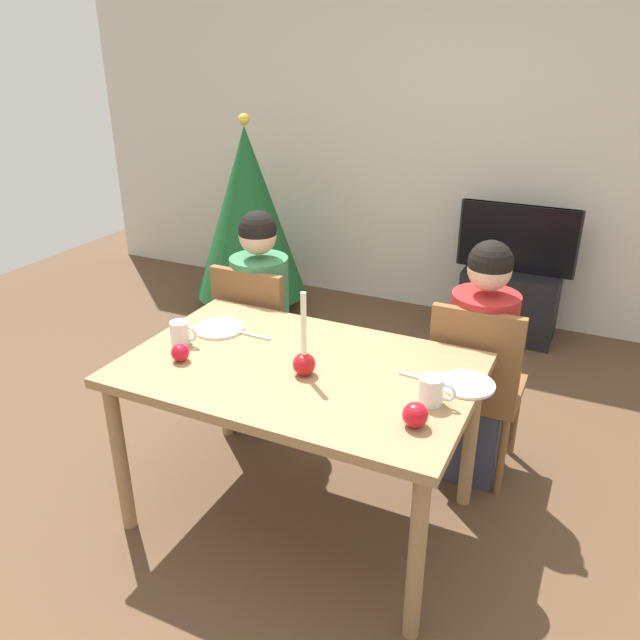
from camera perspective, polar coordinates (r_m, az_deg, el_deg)
The scene contains 19 objects.
ground_plane at distance 2.97m, azimuth -1.73°, elevation -16.96°, with size 7.68×7.68×0.00m, color brown.
back_wall at distance 4.74m, azimuth 13.05°, elevation 15.70°, with size 6.40×0.10×2.60m, color beige.
dining_table at distance 2.58m, azimuth -1.92°, elevation -5.77°, with size 1.40×0.90×0.75m.
chair_left at distance 3.37m, azimuth -5.55°, elevation -1.32°, with size 0.40×0.40×0.90m.
chair_right at distance 3.00m, azimuth 13.84°, elevation -5.37°, with size 0.40×0.40×0.90m.
person_left_child at distance 3.37m, azimuth -5.31°, elevation -0.22°, with size 0.30×0.30×1.17m.
person_right_child at distance 3.00m, azimuth 14.08°, elevation -4.13°, with size 0.30×0.30×1.17m.
tv_stand at distance 4.65m, azimuth 16.66°, elevation 1.50°, with size 0.64×0.40×0.48m, color black.
tv at distance 4.50m, azimuth 17.37°, elevation 7.03°, with size 0.79×0.05×0.46m.
christmas_tree at distance 4.76m, azimuth -6.49°, elevation 9.56°, with size 0.83×0.83×1.47m.
candle_centerpiece at distance 2.45m, azimuth -1.45°, elevation -3.49°, with size 0.09×0.09×0.35m.
plate_left at distance 2.88m, azimuth -9.10°, elevation -0.75°, with size 0.22×0.22×0.01m, color white.
plate_right at distance 2.46m, azimuth 13.07°, elevation -5.67°, with size 0.21×0.21×0.01m, color white.
mug_left at distance 2.76m, azimuth -12.44°, elevation -1.12°, with size 0.13×0.08×0.10m.
mug_right at distance 2.30m, azimuth 10.03°, elevation -6.27°, with size 0.14×0.09×0.10m.
fork_left at distance 2.80m, azimuth -6.07°, elevation -1.38°, with size 0.18×0.01×0.01m, color silver.
fork_right at distance 2.47m, azimuth 9.08°, elevation -5.22°, with size 0.18×0.01×0.01m, color silver.
apple_near_candle at distance 2.62m, azimuth -12.49°, elevation -2.90°, with size 0.07×0.07×0.07m, color red.
apple_by_left_plate at distance 2.17m, azimuth 8.58°, elevation -8.45°, with size 0.09×0.09×0.09m, color red.
Camera 1 is at (1.04, -1.98, 1.96)m, focal length 35.51 mm.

